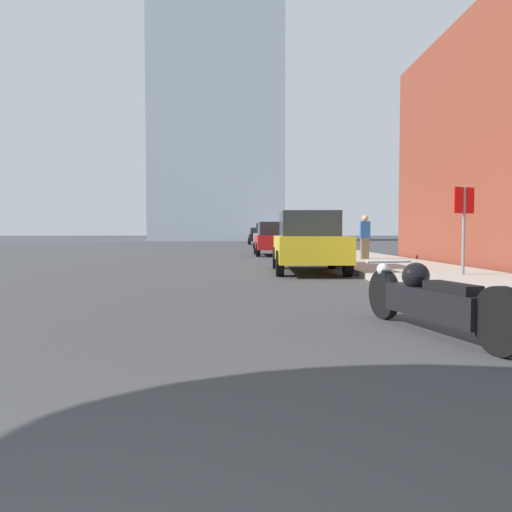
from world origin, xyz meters
TOP-DOWN VIEW (x-y plane):
  - sidewalk at (5.51, 40.00)m, footprint 3.48×240.00m
  - distant_tower at (-2.69, 75.79)m, footprint 18.61×18.61m
  - motorcycle at (2.88, 4.67)m, footprint 0.89×2.64m
  - parked_car_yellow at (2.69, 13.36)m, footprint 2.05×4.59m
  - parked_car_red at (2.44, 23.94)m, footprint 2.03×4.34m
  - parked_car_silver at (2.69, 35.98)m, footprint 2.23×4.22m
  - parked_car_black at (2.41, 47.24)m, footprint 2.03×4.46m
  - stop_sign at (5.93, 10.64)m, footprint 0.57×0.26m
  - pedestrian at (5.38, 17.68)m, footprint 0.36×0.23m

SIDE VIEW (x-z plane):
  - sidewalk at x=5.51m, z-range 0.00..0.15m
  - motorcycle at x=2.88m, z-range 0.00..0.77m
  - parked_car_black at x=2.41m, z-range 0.01..1.61m
  - parked_car_red at x=2.44m, z-range 0.00..1.65m
  - parked_car_yellow at x=2.69m, z-range 0.00..1.71m
  - parked_car_silver at x=2.69m, z-range -0.01..1.80m
  - pedestrian at x=5.38m, z-range 0.16..1.79m
  - stop_sign at x=5.93m, z-range 0.52..2.54m
  - distant_tower at x=-2.69m, z-range 0.00..50.44m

